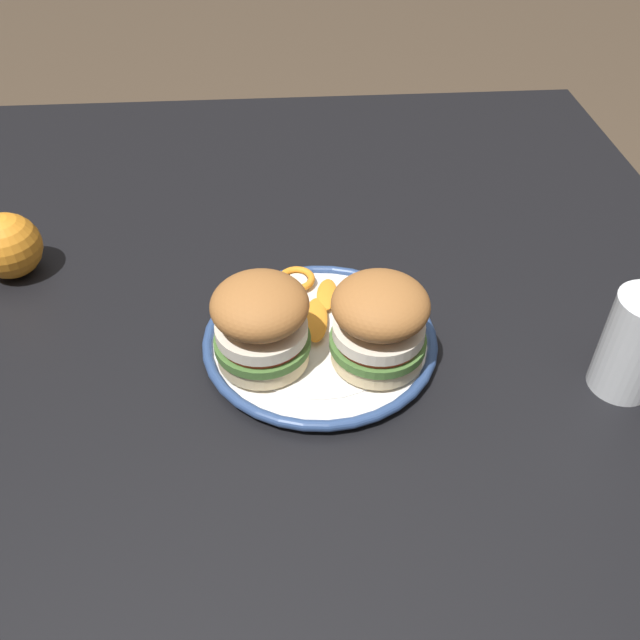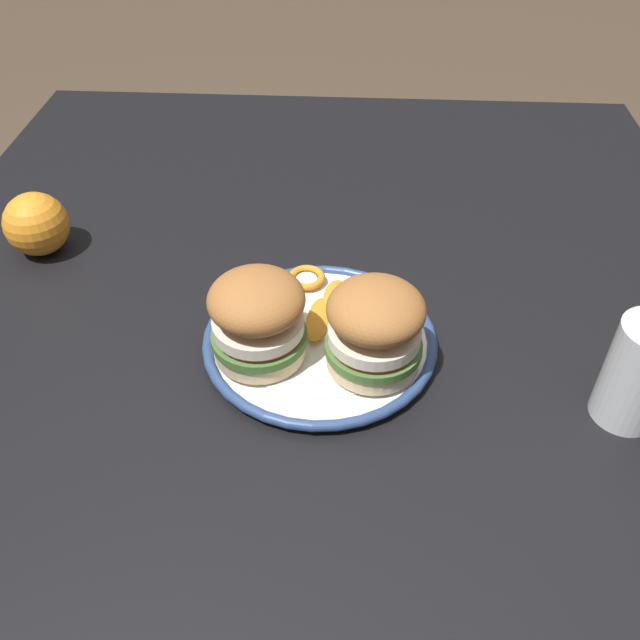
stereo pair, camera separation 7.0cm
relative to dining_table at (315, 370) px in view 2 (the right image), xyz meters
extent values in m
plane|color=#4C3D2D|center=(0.00, 0.00, -0.68)|extent=(8.00, 8.00, 0.00)
cube|color=black|center=(0.00, 0.00, 0.08)|extent=(1.25, 1.07, 0.03)
cube|color=black|center=(0.56, -0.48, -0.30)|extent=(0.06, 0.06, 0.74)
cube|color=black|center=(0.56, 0.48, -0.30)|extent=(0.06, 0.06, 0.74)
cylinder|color=white|center=(-0.05, -0.01, 0.10)|extent=(0.24, 0.24, 0.01)
torus|color=navy|center=(-0.05, -0.01, 0.11)|extent=(0.26, 0.26, 0.01)
cylinder|color=white|center=(-0.05, -0.01, 0.11)|extent=(0.18, 0.18, 0.00)
cylinder|color=beige|center=(-0.09, -0.07, 0.12)|extent=(0.10, 0.10, 0.02)
cylinder|color=#477033|center=(-0.09, -0.07, 0.14)|extent=(0.10, 0.10, 0.01)
cylinder|color=#BC3828|center=(-0.09, -0.07, 0.14)|extent=(0.09, 0.09, 0.01)
cylinder|color=silver|center=(-0.09, -0.07, 0.15)|extent=(0.10, 0.10, 0.01)
ellipsoid|color=#A36633|center=(-0.09, -0.07, 0.19)|extent=(0.11, 0.11, 0.05)
cylinder|color=beige|center=(-0.09, 0.05, 0.12)|extent=(0.10, 0.10, 0.02)
cylinder|color=#477033|center=(-0.09, 0.05, 0.14)|extent=(0.10, 0.10, 0.01)
cylinder|color=#BC3828|center=(-0.09, 0.05, 0.14)|extent=(0.09, 0.09, 0.01)
cylinder|color=silver|center=(-0.09, 0.05, 0.15)|extent=(0.10, 0.10, 0.01)
ellipsoid|color=#A36633|center=(-0.09, 0.05, 0.19)|extent=(0.13, 0.13, 0.05)
torus|color=orange|center=(0.04, 0.01, 0.12)|extent=(0.06, 0.06, 0.01)
cylinder|color=#F4E5C6|center=(0.04, 0.01, 0.12)|extent=(0.03, 0.03, 0.00)
ellipsoid|color=orange|center=(0.01, -0.02, 0.12)|extent=(0.06, 0.03, 0.01)
ellipsoid|color=orange|center=(-0.03, -0.01, 0.12)|extent=(0.08, 0.03, 0.01)
cylinder|color=white|center=(-0.13, -0.33, 0.15)|extent=(0.07, 0.07, 0.12)
cylinder|color=silver|center=(-0.13, -0.33, 0.14)|extent=(0.06, 0.06, 0.08)
sphere|color=orange|center=(0.11, 0.37, 0.14)|extent=(0.08, 0.08, 0.08)
camera|label=1|loc=(-0.60, 0.03, 0.63)|focal=37.75mm
camera|label=2|loc=(-0.60, -0.04, 0.63)|focal=37.75mm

